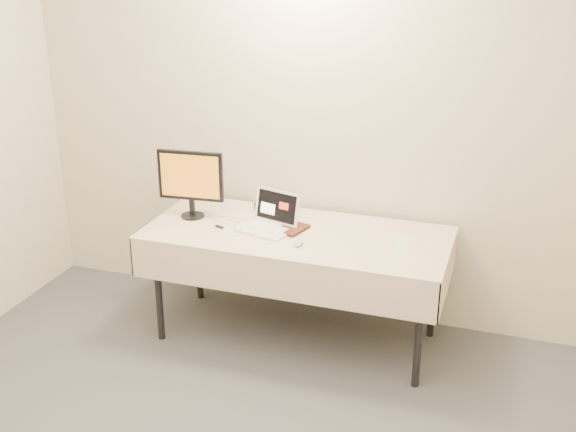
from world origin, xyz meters
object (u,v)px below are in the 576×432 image
(monitor, at_px, (191,179))
(laptop, at_px, (270,220))
(table, at_px, (297,241))
(book, at_px, (282,212))

(monitor, bearing_deg, laptop, -7.57)
(table, bearing_deg, book, 160.49)
(table, height_order, monitor, monitor)
(laptop, bearing_deg, monitor, -167.03)
(book, bearing_deg, monitor, -163.50)
(laptop, height_order, monitor, monitor)
(laptop, bearing_deg, table, 12.69)
(laptop, relative_size, monitor, 0.86)
(table, xyz_separation_m, laptop, (-0.18, 0.01, 0.12))
(table, xyz_separation_m, book, (-0.11, 0.04, 0.16))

